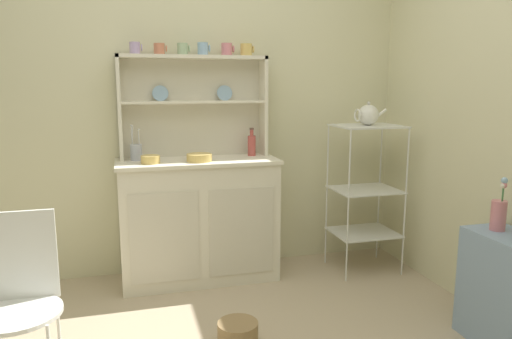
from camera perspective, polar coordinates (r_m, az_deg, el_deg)
wall_back at (r=3.56m, az=-8.00°, el=7.93°), size 3.84×0.05×2.50m
hutch_cabinet at (r=3.43m, az=-6.78°, el=-5.78°), size 1.11×0.45×0.86m
hutch_shelf_unit at (r=3.46m, az=-7.49°, el=8.36°), size 1.03×0.18×0.71m
bakers_rack at (r=3.62m, az=12.87°, el=-1.43°), size 0.47×0.39×1.09m
side_shelf_blue at (r=2.91m, az=27.82°, el=-12.82°), size 0.28×0.48×0.61m
wire_chair at (r=2.31m, az=-26.39°, el=-12.96°), size 0.36×0.36×0.85m
floor_basket at (r=2.71m, az=-2.17°, el=-18.94°), size 0.22×0.22×0.13m
cup_lilac_0 at (r=3.40m, az=-14.16°, el=13.80°), size 0.08×0.07×0.08m
cup_terracotta_1 at (r=3.41m, az=-11.38°, el=13.85°), size 0.09×0.07×0.08m
cup_sage_2 at (r=3.42m, az=-8.69°, el=13.96°), size 0.08×0.07×0.08m
cup_sky_3 at (r=3.44m, az=-6.31°, el=14.04°), size 0.09×0.07×0.09m
cup_rose_4 at (r=3.47m, az=-3.47°, el=14.04°), size 0.09×0.08×0.09m
cup_gold_5 at (r=3.50m, az=-1.15°, el=14.02°), size 0.10×0.08×0.08m
bowl_mixing_large at (r=3.23m, az=-12.42°, el=1.18°), size 0.12×0.12×0.05m
bowl_floral_medium at (r=3.27m, az=-6.75°, el=1.42°), size 0.17×0.17×0.05m
jam_bottle at (r=3.49m, az=-0.51°, el=2.98°), size 0.06×0.06×0.20m
utensil_jar at (r=3.38m, az=-14.05°, el=2.06°), size 0.08×0.08×0.25m
porcelain_teapot at (r=3.55m, az=13.16°, el=6.33°), size 0.24×0.15×0.17m
flower_vase at (r=2.87m, az=26.87°, el=-4.59°), size 0.08×0.08×0.29m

